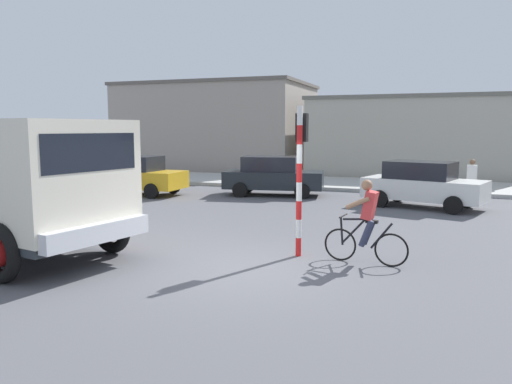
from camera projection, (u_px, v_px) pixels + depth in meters
name	position (u px, v px, depth m)	size (l,w,h in m)	color
ground_plane	(244.00, 270.00, 9.69)	(120.00, 120.00, 0.00)	#56565B
sidewalk_far	(360.00, 184.00, 23.82)	(80.00, 5.00, 0.16)	#ADADA8
truck_foreground	(10.00, 179.00, 10.55)	(5.80, 3.61, 2.90)	silver
cyclist	(366.00, 222.00, 10.03)	(1.72, 0.53, 1.72)	black
traffic_light_pole	(300.00, 160.00, 10.57)	(0.24, 0.43, 3.20)	red
car_red_near	(423.00, 184.00, 17.26)	(4.32, 2.78, 1.60)	white
car_white_mid	(136.00, 175.00, 20.66)	(4.02, 1.91, 1.60)	gold
car_far_side	(273.00, 176.00, 20.41)	(4.23, 2.37, 1.60)	#1E2328
pedestrian_near_kerb	(471.00, 180.00, 18.19)	(0.34, 0.22, 1.62)	#2D334C
building_corner_left	(218.00, 127.00, 33.74)	(12.09, 8.06, 5.66)	#9E9389
building_mid_block	(413.00, 137.00, 28.83)	(11.41, 7.14, 4.49)	#B2AD9E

